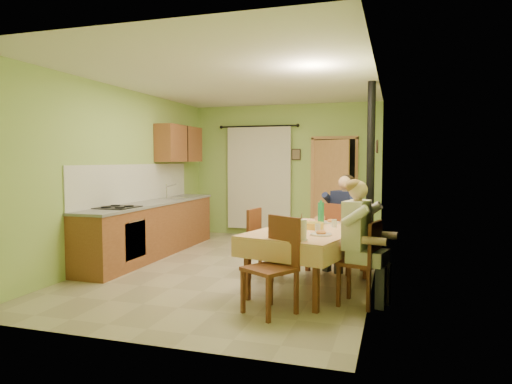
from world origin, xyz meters
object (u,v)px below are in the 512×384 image
(chair_left, at_px, (265,257))
(chair_far, at_px, (343,252))
(chair_near, at_px, (271,286))
(stove_flue, at_px, (370,200))
(man_right, at_px, (359,228))
(dining_table, at_px, (311,259))
(chair_right, at_px, (360,280))
(man_far, at_px, (344,212))

(chair_left, bearing_deg, chair_far, 132.37)
(chair_near, distance_m, stove_flue, 2.72)
(man_right, height_order, stove_flue, stove_flue)
(stove_flue, bearing_deg, dining_table, -114.26)
(man_right, distance_m, stove_flue, 1.92)
(dining_table, height_order, man_right, man_right)
(chair_far, height_order, chair_right, chair_far)
(dining_table, relative_size, man_right, 1.55)
(chair_far, distance_m, chair_near, 2.15)
(dining_table, distance_m, chair_right, 0.82)
(stove_flue, bearing_deg, man_right, -90.23)
(chair_right, bearing_deg, dining_table, 65.48)
(man_far, height_order, stove_flue, stove_flue)
(man_right, bearing_deg, chair_far, 26.45)
(chair_far, height_order, man_right, man_right)
(dining_table, bearing_deg, man_far, 88.90)
(chair_left, xyz_separation_m, stove_flue, (1.35, 1.04, 0.74))
(chair_right, xyz_separation_m, chair_left, (-1.36, 0.87, -0.00))
(chair_far, xyz_separation_m, chair_left, (-1.01, -0.66, -0.00))
(chair_right, height_order, man_right, man_right)
(man_far, bearing_deg, chair_far, -90.00)
(chair_far, bearing_deg, chair_right, -49.44)
(dining_table, xyz_separation_m, chair_near, (-0.25, -1.06, -0.09))
(man_right, bearing_deg, chair_right, -90.00)
(chair_right, distance_m, man_right, 0.59)
(chair_far, bearing_deg, stove_flue, 75.32)
(chair_near, xyz_separation_m, man_far, (0.54, 2.10, 0.59))
(chair_right, bearing_deg, chair_near, 135.86)
(dining_table, xyz_separation_m, chair_left, (-0.72, 0.36, -0.09))
(man_far, xyz_separation_m, stove_flue, (0.34, 0.37, 0.15))
(chair_far, xyz_separation_m, man_right, (0.34, -1.53, 0.59))
(chair_far, bearing_deg, man_right, -49.87)
(chair_near, relative_size, chair_right, 1.07)
(chair_right, relative_size, chair_left, 1.00)
(chair_left, distance_m, stove_flue, 1.86)
(stove_flue, bearing_deg, man_far, -132.73)
(dining_table, bearing_deg, man_right, -24.15)
(chair_near, bearing_deg, man_far, -72.59)
(chair_left, bearing_deg, dining_table, 72.36)
(dining_table, relative_size, chair_far, 2.13)
(chair_far, relative_size, man_right, 0.72)
(chair_near, xyz_separation_m, chair_left, (-0.47, 1.42, -0.00))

